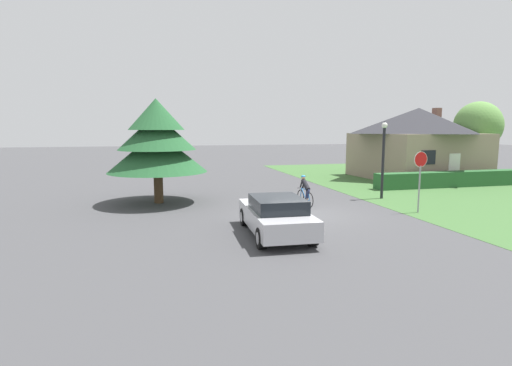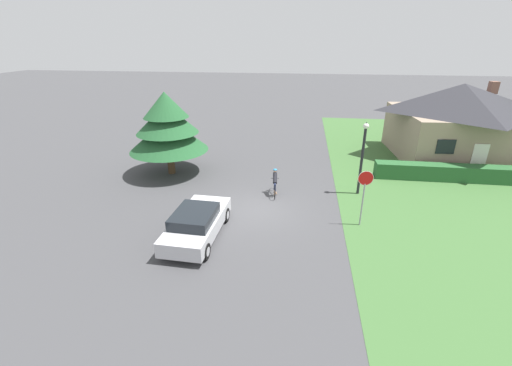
{
  "view_description": "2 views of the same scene",
  "coord_description": "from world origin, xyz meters",
  "px_view_note": "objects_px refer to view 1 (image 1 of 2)",
  "views": [
    {
      "loc": [
        -6.0,
        -15.53,
        3.62
      ],
      "look_at": [
        -1.51,
        2.28,
        1.1
      ],
      "focal_mm": 28.0,
      "sensor_mm": 36.0,
      "label": 1
    },
    {
      "loc": [
        2.09,
        -14.98,
        7.92
      ],
      "look_at": [
        -0.13,
        1.31,
        0.9
      ],
      "focal_mm": 24.0,
      "sensor_mm": 36.0,
      "label": 2
    }
  ],
  "objects_px": {
    "deciduous_tree_right": "(478,126)",
    "cottage_house": "(417,142)",
    "cyclist": "(305,191)",
    "conifer_tall_near": "(157,141)",
    "sedan_left_lane": "(276,216)",
    "stop_sign": "(420,170)",
    "street_lamp": "(383,153)"
  },
  "relations": [
    {
      "from": "deciduous_tree_right",
      "to": "cottage_house",
      "type": "bearing_deg",
      "value": -179.25
    },
    {
      "from": "sedan_left_lane",
      "to": "cyclist",
      "type": "relative_size",
      "value": 2.7
    },
    {
      "from": "sedan_left_lane",
      "to": "cyclist",
      "type": "height_order",
      "value": "cyclist"
    },
    {
      "from": "cottage_house",
      "to": "cyclist",
      "type": "xyz_separation_m",
      "value": [
        -11.87,
        -8.14,
        -1.96
      ]
    },
    {
      "from": "sedan_left_lane",
      "to": "stop_sign",
      "type": "bearing_deg",
      "value": -71.6
    },
    {
      "from": "cottage_house",
      "to": "stop_sign",
      "type": "bearing_deg",
      "value": -129.63
    },
    {
      "from": "conifer_tall_near",
      "to": "deciduous_tree_right",
      "type": "height_order",
      "value": "deciduous_tree_right"
    },
    {
      "from": "cottage_house",
      "to": "stop_sign",
      "type": "distance_m",
      "value": 13.4
    },
    {
      "from": "cyclist",
      "to": "deciduous_tree_right",
      "type": "distance_m",
      "value": 19.29
    },
    {
      "from": "cottage_house",
      "to": "stop_sign",
      "type": "height_order",
      "value": "cottage_house"
    },
    {
      "from": "conifer_tall_near",
      "to": "sedan_left_lane",
      "type": "bearing_deg",
      "value": -61.76
    },
    {
      "from": "cottage_house",
      "to": "street_lamp",
      "type": "height_order",
      "value": "cottage_house"
    },
    {
      "from": "sedan_left_lane",
      "to": "deciduous_tree_right",
      "type": "xyz_separation_m",
      "value": [
        20.08,
        12.97,
        3.12
      ]
    },
    {
      "from": "sedan_left_lane",
      "to": "deciduous_tree_right",
      "type": "relative_size",
      "value": 0.79
    },
    {
      "from": "street_lamp",
      "to": "cyclist",
      "type": "bearing_deg",
      "value": -170.77
    },
    {
      "from": "conifer_tall_near",
      "to": "deciduous_tree_right",
      "type": "relative_size",
      "value": 0.89
    },
    {
      "from": "cyclist",
      "to": "conifer_tall_near",
      "type": "relative_size",
      "value": 0.33
    },
    {
      "from": "cyclist",
      "to": "conifer_tall_near",
      "type": "distance_m",
      "value": 7.5
    },
    {
      "from": "stop_sign",
      "to": "street_lamp",
      "type": "relative_size",
      "value": 0.66
    },
    {
      "from": "cyclist",
      "to": "conifer_tall_near",
      "type": "height_order",
      "value": "conifer_tall_near"
    },
    {
      "from": "street_lamp",
      "to": "conifer_tall_near",
      "type": "bearing_deg",
      "value": 171.85
    },
    {
      "from": "cottage_house",
      "to": "street_lamp",
      "type": "bearing_deg",
      "value": -139.1
    },
    {
      "from": "cottage_house",
      "to": "deciduous_tree_right",
      "type": "distance_m",
      "value": 5.42
    },
    {
      "from": "cottage_house",
      "to": "deciduous_tree_right",
      "type": "xyz_separation_m",
      "value": [
        5.3,
        0.07,
        1.16
      ]
    },
    {
      "from": "stop_sign",
      "to": "conifer_tall_near",
      "type": "distance_m",
      "value": 12.06
    },
    {
      "from": "cottage_house",
      "to": "sedan_left_lane",
      "type": "height_order",
      "value": "cottage_house"
    },
    {
      "from": "sedan_left_lane",
      "to": "cyclist",
      "type": "bearing_deg",
      "value": -28.82
    },
    {
      "from": "cottage_house",
      "to": "deciduous_tree_right",
      "type": "height_order",
      "value": "deciduous_tree_right"
    },
    {
      "from": "sedan_left_lane",
      "to": "conifer_tall_near",
      "type": "relative_size",
      "value": 0.89
    },
    {
      "from": "sedan_left_lane",
      "to": "conifer_tall_near",
      "type": "height_order",
      "value": "conifer_tall_near"
    },
    {
      "from": "conifer_tall_near",
      "to": "cyclist",
      "type": "bearing_deg",
      "value": -19.2
    },
    {
      "from": "sedan_left_lane",
      "to": "street_lamp",
      "type": "relative_size",
      "value": 1.12
    }
  ]
}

